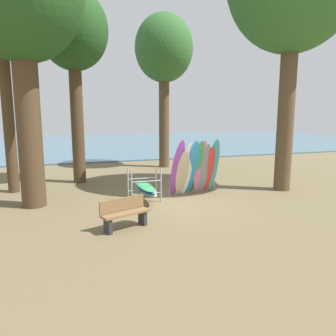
{
  "coord_description": "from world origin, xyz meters",
  "views": [
    {
      "loc": [
        -4.05,
        -10.38,
        3.06
      ],
      "look_at": [
        -0.07,
        1.01,
        1.1
      ],
      "focal_mm": 32.98,
      "sensor_mm": 36.0,
      "label": 1
    }
  ],
  "objects_px": {
    "tree_far_left_back": "(73,34)",
    "park_bench": "(125,213)",
    "tree_far_right_back": "(164,52)",
    "board_storage_rack": "(145,188)",
    "leaning_board_pile": "(196,168)"
  },
  "relations": [
    {
      "from": "tree_far_left_back",
      "to": "park_bench",
      "type": "height_order",
      "value": "tree_far_left_back"
    },
    {
      "from": "tree_far_left_back",
      "to": "park_bench",
      "type": "relative_size",
      "value": 6.01
    },
    {
      "from": "tree_far_right_back",
      "to": "park_bench",
      "type": "bearing_deg",
      "value": -114.25
    },
    {
      "from": "board_storage_rack",
      "to": "park_bench",
      "type": "distance_m",
      "value": 2.93
    },
    {
      "from": "tree_far_right_back",
      "to": "board_storage_rack",
      "type": "bearing_deg",
      "value": -113.53
    },
    {
      "from": "tree_far_right_back",
      "to": "park_bench",
      "type": "xyz_separation_m",
      "value": [
        -4.56,
        -10.13,
        -6.54
      ]
    },
    {
      "from": "board_storage_rack",
      "to": "park_bench",
      "type": "relative_size",
      "value": 1.45
    },
    {
      "from": "tree_far_left_back",
      "to": "park_bench",
      "type": "bearing_deg",
      "value": -83.47
    },
    {
      "from": "tree_far_right_back",
      "to": "board_storage_rack",
      "type": "distance_m",
      "value": 10.44
    },
    {
      "from": "tree_far_left_back",
      "to": "leaning_board_pile",
      "type": "xyz_separation_m",
      "value": [
        4.29,
        -3.96,
        -5.7
      ]
    },
    {
      "from": "tree_far_right_back",
      "to": "board_storage_rack",
      "type": "relative_size",
      "value": 4.34
    },
    {
      "from": "tree_far_left_back",
      "to": "tree_far_right_back",
      "type": "xyz_separation_m",
      "value": [
        5.35,
        3.2,
        0.24
      ]
    },
    {
      "from": "leaning_board_pile",
      "to": "park_bench",
      "type": "distance_m",
      "value": 4.63
    },
    {
      "from": "tree_far_right_back",
      "to": "leaning_board_pile",
      "type": "bearing_deg",
      "value": -98.44
    },
    {
      "from": "tree_far_left_back",
      "to": "leaning_board_pile",
      "type": "distance_m",
      "value": 8.16
    }
  ]
}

